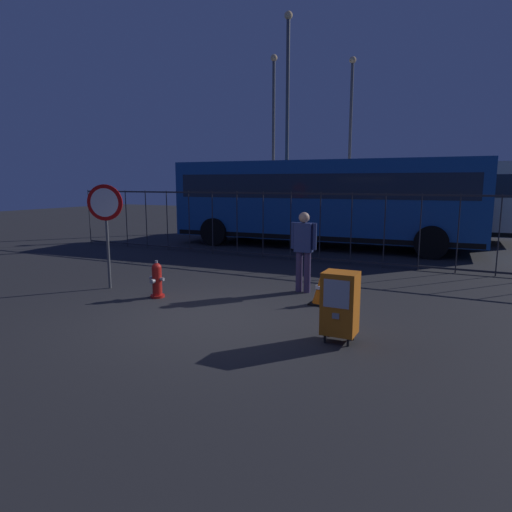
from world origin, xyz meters
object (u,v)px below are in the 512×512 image
(pedestrian, at_px, (304,247))
(bus_far, at_px, (373,196))
(fire_hydrant, at_px, (157,280))
(stop_sign, at_px, (106,214))
(street_light_near_left, at_px, (274,132))
(street_light_near_right, at_px, (350,133))
(newspaper_box_primary, at_px, (340,303))
(bus_near, at_px, (323,199))
(traffic_cone, at_px, (320,291))
(street_light_far_left, at_px, (287,114))

(pedestrian, distance_m, bus_far, 10.19)
(fire_hydrant, relative_size, stop_sign, 0.33)
(stop_sign, xyz_separation_m, bus_far, (3.17, 11.69, 0.11))
(street_light_near_left, height_order, street_light_near_right, street_light_near_left)
(newspaper_box_primary, xyz_separation_m, bus_near, (-3.21, 9.09, 1.14))
(traffic_cone, height_order, street_light_far_left, street_light_far_left)
(fire_hydrant, height_order, traffic_cone, fire_hydrant)
(bus_far, height_order, street_light_near_left, street_light_near_left)
(stop_sign, xyz_separation_m, street_light_near_right, (1.44, 14.35, 2.98))
(bus_near, bearing_deg, street_light_near_right, 93.37)
(stop_sign, xyz_separation_m, bus_near, (2.16, 8.12, 0.11))
(stop_sign, distance_m, bus_near, 8.40)
(street_light_near_right, xyz_separation_m, street_light_far_left, (-1.33, -4.61, 0.35))
(fire_hydrant, distance_m, street_light_near_left, 14.06)
(newspaper_box_primary, distance_m, stop_sign, 5.55)
(fire_hydrant, height_order, bus_near, bus_near)
(stop_sign, bearing_deg, fire_hydrant, -5.99)
(street_light_far_left, bearing_deg, bus_near, -38.38)
(newspaper_box_primary, bearing_deg, street_light_near_left, 117.62)
(pedestrian, relative_size, bus_far, 0.16)
(pedestrian, bearing_deg, traffic_cone, -50.93)
(bus_near, relative_size, street_light_far_left, 1.22)
(pedestrian, bearing_deg, newspaper_box_primary, -59.55)
(fire_hydrant, bearing_deg, newspaper_box_primary, -11.88)
(street_light_near_left, bearing_deg, stop_sign, -81.74)
(bus_far, distance_m, street_light_near_left, 5.93)
(fire_hydrant, height_order, street_light_near_right, street_light_near_right)
(pedestrian, xyz_separation_m, traffic_cone, (0.62, -0.76, -0.69))
(traffic_cone, xyz_separation_m, street_light_far_left, (-4.38, 8.94, 4.67))
(bus_near, bearing_deg, bus_far, 71.05)
(bus_near, bearing_deg, stop_sign, -108.06)
(bus_near, distance_m, street_light_near_left, 6.86)
(pedestrian, distance_m, street_light_near_left, 13.18)
(bus_far, relative_size, street_light_near_left, 1.30)
(bus_near, xyz_separation_m, street_light_near_right, (-0.72, 6.23, 2.87))
(pedestrian, bearing_deg, stop_sign, -158.13)
(street_light_near_right, bearing_deg, bus_far, -56.94)
(stop_sign, relative_size, street_light_near_right, 0.28)
(bus_near, xyz_separation_m, bus_far, (1.01, 3.58, 0.00))
(bus_far, relative_size, street_light_near_right, 1.32)
(pedestrian, relative_size, traffic_cone, 3.15)
(street_light_far_left, bearing_deg, newspaper_box_primary, -63.88)
(street_light_far_left, bearing_deg, street_light_near_right, 73.94)
(street_light_near_left, distance_m, street_light_far_left, 3.69)
(pedestrian, bearing_deg, street_light_far_left, 114.70)
(street_light_near_right, bearing_deg, stop_sign, -95.73)
(fire_hydrant, xyz_separation_m, street_light_far_left, (-1.31, 9.88, 4.58))
(stop_sign, bearing_deg, bus_far, 74.85)
(fire_hydrant, distance_m, bus_far, 12.05)
(traffic_cone, bearing_deg, street_light_far_left, 116.10)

